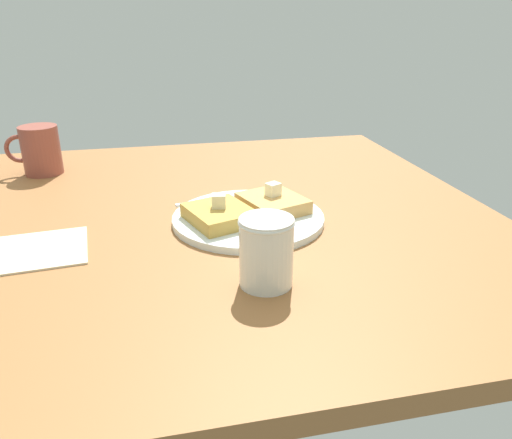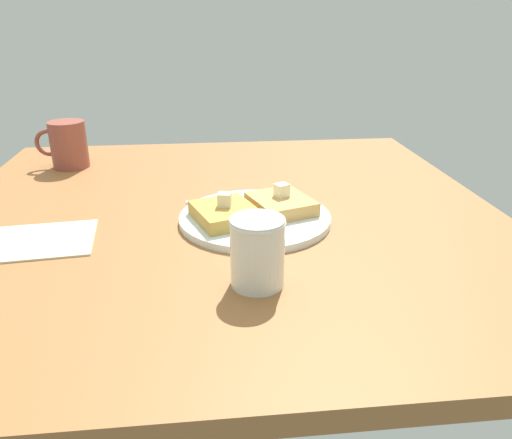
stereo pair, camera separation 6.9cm
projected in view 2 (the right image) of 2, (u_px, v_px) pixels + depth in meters
table_surface at (224, 218)px, 84.93cm from camera, size 93.21×93.21×2.76cm
plate at (255, 218)px, 79.81cm from camera, size 24.17×24.17×1.13cm
toast_slice_left at (281, 204)px, 81.03cm from camera, size 11.58×12.45×2.19cm
toast_slice_middle at (228, 213)px, 77.36cm from camera, size 11.58×12.45×2.19cm
butter_pat_primary at (282, 190)px, 80.82cm from camera, size 2.72×2.63×2.10cm
butter_pat_secondary at (227, 199)px, 76.86cm from camera, size 2.38×2.20×2.10cm
fork at (238, 198)px, 85.96cm from camera, size 16.06×3.22×0.36cm
syrup_jar at (257, 254)px, 60.31cm from camera, size 6.85×6.85×8.75cm
napkin at (39, 241)px, 72.97cm from camera, size 16.97×14.06×0.30cm
coffee_mug at (68, 144)px, 105.71cm from camera, size 10.70×7.56×9.84cm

